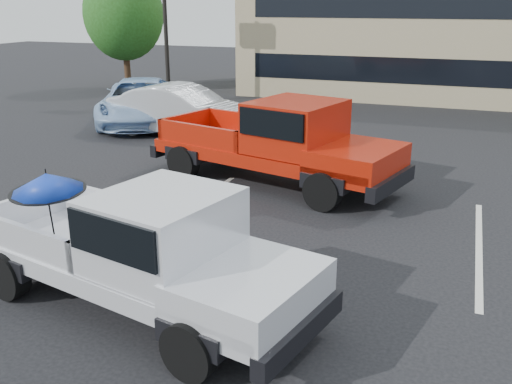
% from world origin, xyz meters
% --- Properties ---
extents(ground, '(90.00, 90.00, 0.00)m').
position_xyz_m(ground, '(0.00, 0.00, 0.00)').
color(ground, black).
rests_on(ground, ground).
extents(stripe_left, '(0.12, 5.00, 0.01)m').
position_xyz_m(stripe_left, '(-3.00, 2.00, 0.00)').
color(stripe_left, silver).
rests_on(stripe_left, ground).
extents(stripe_right, '(0.12, 5.00, 0.01)m').
position_xyz_m(stripe_right, '(3.00, 2.00, 0.00)').
color(stripe_right, silver).
rests_on(stripe_right, ground).
extents(motel_building, '(20.40, 8.40, 6.30)m').
position_xyz_m(motel_building, '(2.00, 20.99, 3.21)').
color(motel_building, tan).
rests_on(motel_building, ground).
extents(tree_left, '(3.96, 3.96, 6.02)m').
position_xyz_m(tree_left, '(-14.00, 17.00, 3.73)').
color(tree_left, '#332114').
rests_on(tree_left, ground).
extents(silver_pickup, '(5.99, 3.20, 2.06)m').
position_xyz_m(silver_pickup, '(-1.49, -2.09, 1.05)').
color(silver_pickup, black).
rests_on(silver_pickup, ground).
extents(red_pickup, '(6.79, 3.82, 2.12)m').
position_xyz_m(red_pickup, '(-1.45, 4.39, 1.16)').
color(red_pickup, black).
rests_on(red_pickup, ground).
extents(silver_sedan, '(5.30, 2.39, 1.69)m').
position_xyz_m(silver_sedan, '(-6.45, 8.47, 0.84)').
color(silver_sedan, silver).
rests_on(silver_sedan, ground).
extents(blue_suv, '(4.90, 6.39, 1.61)m').
position_xyz_m(blue_suv, '(-8.90, 9.80, 0.81)').
color(blue_suv, '#99BCE4').
rests_on(blue_suv, ground).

